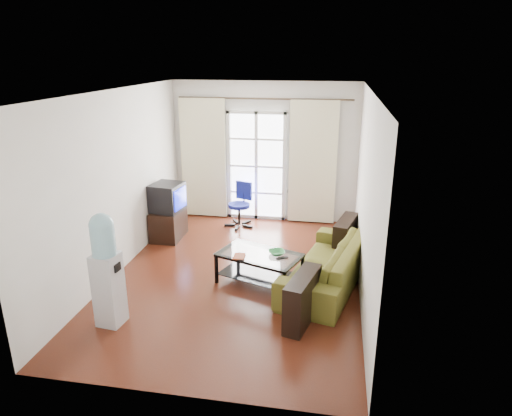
{
  "coord_description": "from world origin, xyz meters",
  "views": [
    {
      "loc": [
        1.36,
        -6.05,
        3.18
      ],
      "look_at": [
        0.23,
        0.35,
        0.97
      ],
      "focal_mm": 32.0,
      "sensor_mm": 36.0,
      "label": 1
    }
  ],
  "objects_px": {
    "sofa": "(327,263)",
    "tv_stand": "(169,224)",
    "water_cooler": "(106,268)",
    "coffee_table": "(259,264)",
    "task_chair": "(240,213)",
    "crt_tv": "(166,197)"
  },
  "relations": [
    {
      "from": "water_cooler",
      "to": "sofa",
      "type": "bearing_deg",
      "value": 36.72
    },
    {
      "from": "sofa",
      "to": "crt_tv",
      "type": "bearing_deg",
      "value": -99.15
    },
    {
      "from": "task_chair",
      "to": "water_cooler",
      "type": "bearing_deg",
      "value": -84.09
    },
    {
      "from": "sofa",
      "to": "water_cooler",
      "type": "relative_size",
      "value": 1.6
    },
    {
      "from": "coffee_table",
      "to": "water_cooler",
      "type": "relative_size",
      "value": 0.9
    },
    {
      "from": "task_chair",
      "to": "water_cooler",
      "type": "relative_size",
      "value": 0.59
    },
    {
      "from": "crt_tv",
      "to": "task_chair",
      "type": "relative_size",
      "value": 0.71
    },
    {
      "from": "sofa",
      "to": "task_chair",
      "type": "distance_m",
      "value": 2.7
    },
    {
      "from": "coffee_table",
      "to": "task_chair",
      "type": "xyz_separation_m",
      "value": [
        -0.76,
        2.25,
        -0.05
      ]
    },
    {
      "from": "sofa",
      "to": "water_cooler",
      "type": "bearing_deg",
      "value": -45.59
    },
    {
      "from": "crt_tv",
      "to": "task_chair",
      "type": "xyz_separation_m",
      "value": [
        1.14,
        0.85,
        -0.53
      ]
    },
    {
      "from": "coffee_table",
      "to": "tv_stand",
      "type": "bearing_deg",
      "value": 143.11
    },
    {
      "from": "coffee_table",
      "to": "water_cooler",
      "type": "xyz_separation_m",
      "value": [
        -1.63,
        -1.33,
        0.45
      ]
    },
    {
      "from": "tv_stand",
      "to": "task_chair",
      "type": "height_order",
      "value": "task_chair"
    },
    {
      "from": "coffee_table",
      "to": "tv_stand",
      "type": "height_order",
      "value": "tv_stand"
    },
    {
      "from": "sofa",
      "to": "tv_stand",
      "type": "xyz_separation_m",
      "value": [
        -2.86,
        1.26,
        -0.05
      ]
    },
    {
      "from": "tv_stand",
      "to": "task_chair",
      "type": "distance_m",
      "value": 1.41
    },
    {
      "from": "task_chair",
      "to": "water_cooler",
      "type": "distance_m",
      "value": 3.72
    },
    {
      "from": "crt_tv",
      "to": "water_cooler",
      "type": "height_order",
      "value": "water_cooler"
    },
    {
      "from": "tv_stand",
      "to": "crt_tv",
      "type": "relative_size",
      "value": 1.21
    },
    {
      "from": "sofa",
      "to": "tv_stand",
      "type": "distance_m",
      "value": 3.13
    },
    {
      "from": "water_cooler",
      "to": "tv_stand",
      "type": "bearing_deg",
      "value": 102.23
    }
  ]
}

